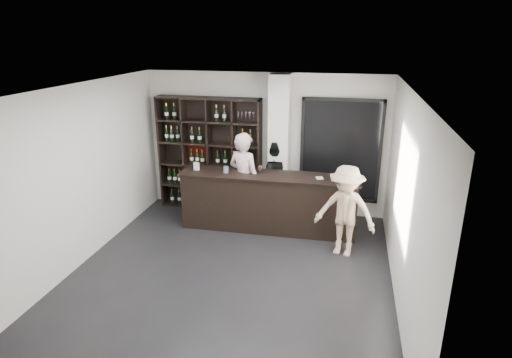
% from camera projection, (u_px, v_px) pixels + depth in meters
% --- Properties ---
extents(floor, '(5.00, 5.50, 0.01)m').
position_uv_depth(floor, '(231.00, 274.00, 6.81)').
color(floor, black).
rests_on(floor, ground).
extents(wine_shelf, '(2.20, 0.35, 2.40)m').
position_uv_depth(wine_shelf, '(210.00, 154.00, 9.02)').
color(wine_shelf, black).
rests_on(wine_shelf, floor).
extents(structural_column, '(0.40, 0.40, 2.90)m').
position_uv_depth(structural_column, '(279.00, 148.00, 8.55)').
color(structural_column, silver).
rests_on(structural_column, floor).
extents(glass_panel, '(1.60, 0.08, 2.10)m').
position_uv_depth(glass_panel, '(340.00, 151.00, 8.53)').
color(glass_panel, black).
rests_on(glass_panel, floor).
extents(tasting_counter, '(3.38, 0.70, 1.11)m').
position_uv_depth(tasting_counter, '(268.00, 202.00, 8.19)').
color(tasting_counter, black).
rests_on(tasting_counter, floor).
extents(taster_pink, '(0.81, 0.69, 1.88)m').
position_uv_depth(taster_pink, '(244.00, 180.00, 8.26)').
color(taster_pink, '#CBA4AB').
rests_on(taster_pink, floor).
extents(taster_black, '(0.94, 0.83, 1.64)m').
position_uv_depth(taster_black, '(273.00, 179.00, 8.71)').
color(taster_black, black).
rests_on(taster_black, floor).
extents(customer, '(1.14, 0.81, 1.60)m').
position_uv_depth(customer, '(345.00, 211.00, 7.17)').
color(customer, tan).
rests_on(customer, floor).
extents(wine_glass, '(0.09, 0.09, 0.21)m').
position_uv_depth(wine_glass, '(260.00, 169.00, 7.98)').
color(wine_glass, white).
rests_on(wine_glass, tasting_counter).
extents(spit_cup, '(0.11, 0.11, 0.13)m').
position_uv_depth(spit_cup, '(226.00, 170.00, 8.10)').
color(spit_cup, '#A7BCD0').
rests_on(spit_cup, tasting_counter).
extents(napkin_stack, '(0.15, 0.15, 0.02)m').
position_uv_depth(napkin_stack, '(320.00, 178.00, 7.80)').
color(napkin_stack, white).
rests_on(napkin_stack, tasting_counter).
extents(card_stand, '(0.11, 0.06, 0.15)m').
position_uv_depth(card_stand, '(197.00, 166.00, 8.26)').
color(card_stand, white).
rests_on(card_stand, tasting_counter).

